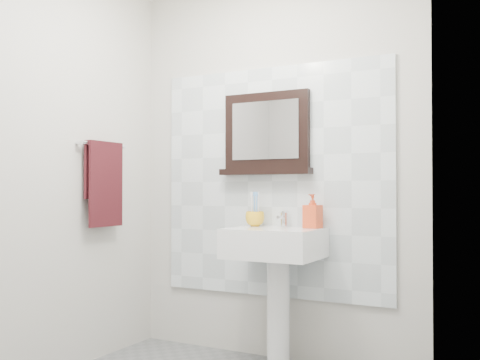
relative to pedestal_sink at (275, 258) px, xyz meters
name	(u,v)px	position (x,y,z in m)	size (l,w,h in m)	color
back_wall	(273,166)	(-0.12, 0.23, 0.57)	(2.00, 0.01, 2.50)	beige
left_wall	(33,162)	(-1.12, -0.87, 0.57)	(0.01, 2.20, 2.50)	beige
right_wall	(385,151)	(0.88, -0.87, 0.57)	(0.01, 2.20, 2.50)	beige
splashback	(273,181)	(-0.12, 0.21, 0.47)	(1.60, 0.02, 1.50)	silver
pedestal_sink	(275,258)	(0.00, 0.00, 0.00)	(0.55, 0.44, 0.96)	white
toothbrush_cup	(255,219)	(-0.19, 0.10, 0.23)	(0.12, 0.12, 0.10)	gold
toothbrushes	(255,207)	(-0.19, 0.10, 0.31)	(0.05, 0.04, 0.21)	white
soap_dispenser	(313,211)	(0.20, 0.11, 0.29)	(0.09, 0.10, 0.21)	red
framed_mirror	(267,136)	(-0.15, 0.19, 0.77)	(0.63, 0.11, 0.54)	black
towel_bar	(104,145)	(-1.06, -0.34, 0.71)	(0.07, 0.40, 0.03)	silver
hand_towel	(104,177)	(-1.06, -0.34, 0.50)	(0.06, 0.30, 0.55)	#340E13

